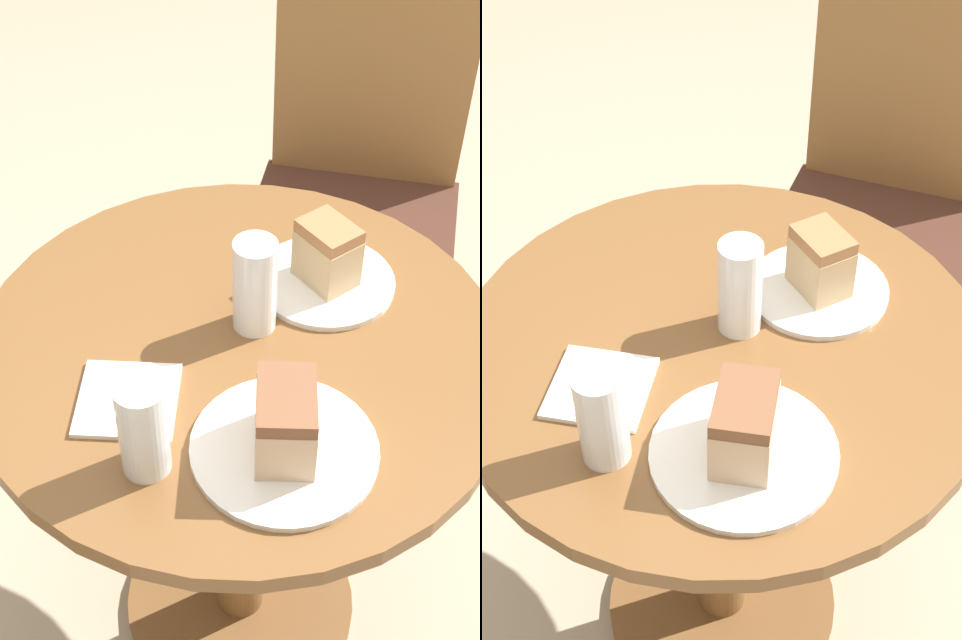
# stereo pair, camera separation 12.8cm
# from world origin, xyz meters

# --- Properties ---
(ground_plane) EXTENTS (8.00, 8.00, 0.00)m
(ground_plane) POSITION_xyz_m (0.00, 0.00, 0.00)
(ground_plane) COLOR tan
(table) EXTENTS (0.79, 0.79, 0.77)m
(table) POSITION_xyz_m (0.00, 0.00, 0.55)
(table) COLOR brown
(table) RESTS_ON ground_plane
(chair) EXTENTS (0.51, 0.48, 0.99)m
(chair) POSITION_xyz_m (0.00, 0.79, 0.52)
(chair) COLOR olive
(chair) RESTS_ON ground_plane
(plate_near) EXTENTS (0.25, 0.25, 0.01)m
(plate_near) POSITION_xyz_m (0.12, -0.17, 0.78)
(plate_near) COLOR silver
(plate_near) RESTS_ON table
(plate_far) EXTENTS (0.22, 0.22, 0.01)m
(plate_far) POSITION_xyz_m (0.08, 0.16, 0.78)
(plate_far) COLOR silver
(plate_far) RESTS_ON table
(cake_slice_near) EXTENTS (0.11, 0.13, 0.10)m
(cake_slice_near) POSITION_xyz_m (0.12, -0.17, 0.83)
(cake_slice_near) COLOR beige
(cake_slice_near) RESTS_ON plate_near
(cake_slice_far) EXTENTS (0.11, 0.11, 0.10)m
(cake_slice_far) POSITION_xyz_m (0.08, 0.16, 0.83)
(cake_slice_far) COLOR tan
(cake_slice_far) RESTS_ON plate_far
(glass_lemonade) EXTENTS (0.06, 0.06, 0.15)m
(glass_lemonade) POSITION_xyz_m (0.01, 0.04, 0.84)
(glass_lemonade) COLOR silver
(glass_lemonade) RESTS_ON table
(glass_water) EXTENTS (0.06, 0.06, 0.15)m
(glass_water) POSITION_xyz_m (-0.04, -0.25, 0.84)
(glass_water) COLOR silver
(glass_water) RESTS_ON table
(napkin_stack) EXTENTS (0.17, 0.17, 0.01)m
(napkin_stack) POSITION_xyz_m (-0.10, -0.16, 0.78)
(napkin_stack) COLOR white
(napkin_stack) RESTS_ON table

